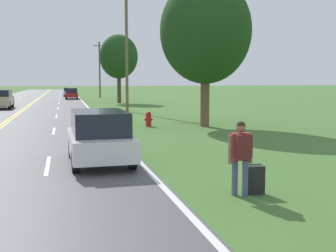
{
  "coord_description": "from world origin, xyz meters",
  "views": [
    {
      "loc": [
        3.45,
        -5.52,
        2.56
      ],
      "look_at": [
        6.72,
        7.62,
        1.1
      ],
      "focal_mm": 45.0,
      "sensor_mm": 36.0,
      "label": 1
    }
  ],
  "objects_px": {
    "car_red_van_distant": "(72,93)",
    "tree_left_verge": "(206,31)",
    "car_silver_sedan_horizon": "(69,92)",
    "hitchhiker_person": "(241,151)",
    "car_white_hatchback_approaching": "(99,136)",
    "suitcase": "(255,180)",
    "tree_far_back": "(119,57)",
    "fire_hydrant": "(149,119)",
    "car_champagne_suv_mid_far": "(1,99)"
  },
  "relations": [
    {
      "from": "car_red_van_distant",
      "to": "car_white_hatchback_approaching",
      "type": "bearing_deg",
      "value": 2.14
    },
    {
      "from": "hitchhiker_person",
      "to": "tree_left_verge",
      "type": "height_order",
      "value": "tree_left_verge"
    },
    {
      "from": "car_champagne_suv_mid_far",
      "to": "suitcase",
      "type": "bearing_deg",
      "value": -164.19
    },
    {
      "from": "tree_left_verge",
      "to": "car_silver_sedan_horizon",
      "type": "distance_m",
      "value": 48.33
    },
    {
      "from": "suitcase",
      "to": "car_red_van_distant",
      "type": "distance_m",
      "value": 51.72
    },
    {
      "from": "fire_hydrant",
      "to": "car_red_van_distant",
      "type": "distance_m",
      "value": 37.34
    },
    {
      "from": "hitchhiker_person",
      "to": "fire_hydrant",
      "type": "relative_size",
      "value": 1.98
    },
    {
      "from": "hitchhiker_person",
      "to": "tree_far_back",
      "type": "bearing_deg",
      "value": -1.78
    },
    {
      "from": "fire_hydrant",
      "to": "car_silver_sedan_horizon",
      "type": "distance_m",
      "value": 47.03
    },
    {
      "from": "hitchhiker_person",
      "to": "car_white_hatchback_approaching",
      "type": "height_order",
      "value": "hitchhiker_person"
    },
    {
      "from": "tree_left_verge",
      "to": "car_silver_sedan_horizon",
      "type": "xyz_separation_m",
      "value": [
        -6.76,
        47.64,
        -4.51
      ]
    },
    {
      "from": "car_red_van_distant",
      "to": "tree_left_verge",
      "type": "bearing_deg",
      "value": 11.99
    },
    {
      "from": "fire_hydrant",
      "to": "tree_far_back",
      "type": "distance_m",
      "value": 25.78
    },
    {
      "from": "tree_left_verge",
      "to": "car_silver_sedan_horizon",
      "type": "bearing_deg",
      "value": 98.07
    },
    {
      "from": "tree_far_back",
      "to": "suitcase",
      "type": "bearing_deg",
      "value": -93.02
    },
    {
      "from": "fire_hydrant",
      "to": "tree_left_verge",
      "type": "xyz_separation_m",
      "value": [
        3.06,
        -0.76,
        4.81
      ]
    },
    {
      "from": "car_red_van_distant",
      "to": "tree_far_back",
      "type": "bearing_deg",
      "value": 25.38
    },
    {
      "from": "tree_far_back",
      "to": "car_champagne_suv_mid_far",
      "type": "distance_m",
      "value": 14.58
    },
    {
      "from": "car_champagne_suv_mid_far",
      "to": "tree_far_back",
      "type": "bearing_deg",
      "value": -58.4
    },
    {
      "from": "car_red_van_distant",
      "to": "car_silver_sedan_horizon",
      "type": "height_order",
      "value": "car_red_van_distant"
    },
    {
      "from": "car_silver_sedan_horizon",
      "to": "car_white_hatchback_approaching",
      "type": "bearing_deg",
      "value": -1.26
    },
    {
      "from": "suitcase",
      "to": "tree_far_back",
      "type": "xyz_separation_m",
      "value": [
        2.1,
        39.72,
        4.92
      ]
    },
    {
      "from": "fire_hydrant",
      "to": "car_red_van_distant",
      "type": "height_order",
      "value": "car_red_van_distant"
    },
    {
      "from": "suitcase",
      "to": "car_white_hatchback_approaching",
      "type": "bearing_deg",
      "value": 36.42
    },
    {
      "from": "car_champagne_suv_mid_far",
      "to": "car_red_van_distant",
      "type": "xyz_separation_m",
      "value": [
        6.67,
        19.38,
        -0.12
      ]
    },
    {
      "from": "hitchhiker_person",
      "to": "fire_hydrant",
      "type": "height_order",
      "value": "hitchhiker_person"
    },
    {
      "from": "tree_far_back",
      "to": "car_silver_sedan_horizon",
      "type": "relative_size",
      "value": 1.92
    },
    {
      "from": "tree_left_verge",
      "to": "fire_hydrant",
      "type": "bearing_deg",
      "value": 166.0
    },
    {
      "from": "suitcase",
      "to": "car_red_van_distant",
      "type": "height_order",
      "value": "car_red_van_distant"
    },
    {
      "from": "tree_left_verge",
      "to": "tree_far_back",
      "type": "xyz_separation_m",
      "value": [
        -1.41,
        26.04,
        0.0
      ]
    },
    {
      "from": "car_champagne_suv_mid_far",
      "to": "car_silver_sedan_horizon",
      "type": "distance_m",
      "value": 29.77
    },
    {
      "from": "hitchhiker_person",
      "to": "suitcase",
      "type": "distance_m",
      "value": 0.81
    },
    {
      "from": "hitchhiker_person",
      "to": "car_red_van_distant",
      "type": "height_order",
      "value": "hitchhiker_person"
    },
    {
      "from": "hitchhiker_person",
      "to": "car_silver_sedan_horizon",
      "type": "bearing_deg",
      "value": 4.45
    },
    {
      "from": "car_champagne_suv_mid_far",
      "to": "car_red_van_distant",
      "type": "distance_m",
      "value": 20.5
    },
    {
      "from": "tree_left_verge",
      "to": "car_red_van_distant",
      "type": "relative_size",
      "value": 1.7
    },
    {
      "from": "tree_left_verge",
      "to": "car_white_hatchback_approaching",
      "type": "bearing_deg",
      "value": -125.66
    },
    {
      "from": "tree_far_back",
      "to": "car_silver_sedan_horizon",
      "type": "distance_m",
      "value": 22.71
    },
    {
      "from": "car_champagne_suv_mid_far",
      "to": "tree_left_verge",
      "type": "bearing_deg",
      "value": -145.52
    },
    {
      "from": "car_champagne_suv_mid_far",
      "to": "car_red_van_distant",
      "type": "relative_size",
      "value": 0.9
    },
    {
      "from": "car_red_van_distant",
      "to": "hitchhiker_person",
      "type": "bearing_deg",
      "value": 5.15
    },
    {
      "from": "fire_hydrant",
      "to": "car_champagne_suv_mid_far",
      "type": "distance_m",
      "value": 20.48
    },
    {
      "from": "tree_left_verge",
      "to": "car_silver_sedan_horizon",
      "type": "height_order",
      "value": "tree_left_verge"
    },
    {
      "from": "suitcase",
      "to": "car_white_hatchback_approaching",
      "type": "relative_size",
      "value": 0.18
    },
    {
      "from": "fire_hydrant",
      "to": "tree_far_back",
      "type": "bearing_deg",
      "value": 86.28
    },
    {
      "from": "fire_hydrant",
      "to": "hitchhiker_person",
      "type": "bearing_deg",
      "value": -93.31
    },
    {
      "from": "tree_far_back",
      "to": "car_white_hatchback_approaching",
      "type": "distance_m",
      "value": 35.89
    },
    {
      "from": "suitcase",
      "to": "tree_left_verge",
      "type": "xyz_separation_m",
      "value": [
        3.51,
        13.69,
        4.92
      ]
    },
    {
      "from": "hitchhiker_person",
      "to": "suitcase",
      "type": "xyz_separation_m",
      "value": [
        0.39,
        0.1,
        -0.7
      ]
    },
    {
      "from": "suitcase",
      "to": "fire_hydrant",
      "type": "distance_m",
      "value": 14.46
    }
  ]
}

